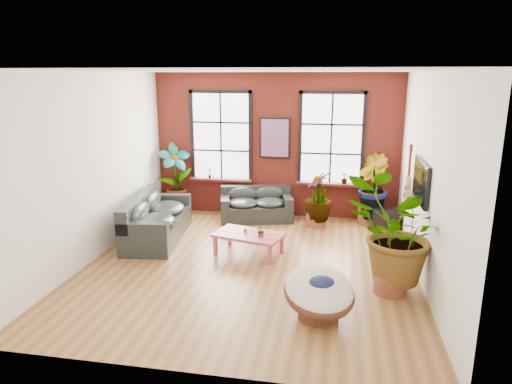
# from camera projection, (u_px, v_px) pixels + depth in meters

# --- Properties ---
(room) EXTENTS (6.04, 6.54, 3.54)m
(room) POSITION_uv_depth(u_px,v_px,m) (252.00, 172.00, 8.20)
(room) COLOR brown
(room) RESTS_ON ground
(sofa_back) EXTENTS (1.86, 1.22, 0.79)m
(sofa_back) POSITION_uv_depth(u_px,v_px,m) (256.00, 205.00, 11.10)
(sofa_back) COLOR black
(sofa_back) RESTS_ON ground
(sofa_left) EXTENTS (1.27, 2.47, 0.94)m
(sofa_left) POSITION_uv_depth(u_px,v_px,m) (155.00, 219.00, 9.78)
(sofa_left) COLOR black
(sofa_left) RESTS_ON ground
(coffee_table) EXTENTS (1.46, 1.06, 0.51)m
(coffee_table) POSITION_uv_depth(u_px,v_px,m) (249.00, 236.00, 8.93)
(coffee_table) COLOR #B13F56
(coffee_table) RESTS_ON ground
(papasan_chair) EXTENTS (1.36, 1.36, 0.77)m
(papasan_chair) POSITION_uv_depth(u_px,v_px,m) (319.00, 292.00, 6.55)
(papasan_chair) COLOR #522D1D
(papasan_chair) RESTS_ON ground
(poster) EXTENTS (0.74, 0.06, 0.98)m
(poster) POSITION_uv_depth(u_px,v_px,m) (275.00, 138.00, 11.04)
(poster) COLOR black
(poster) RESTS_ON room
(tv_wall_unit) EXTENTS (0.13, 1.86, 1.20)m
(tv_wall_unit) POSITION_uv_depth(u_px,v_px,m) (417.00, 184.00, 8.18)
(tv_wall_unit) COLOR black
(tv_wall_unit) RESTS_ON room
(media_box) EXTENTS (0.66, 0.58, 0.49)m
(media_box) POSITION_uv_depth(u_px,v_px,m) (387.00, 220.00, 10.32)
(media_box) COLOR black
(media_box) RESTS_ON ground
(pot_back_left) EXTENTS (0.55, 0.55, 0.38)m
(pot_back_left) POSITION_uv_depth(u_px,v_px,m) (177.00, 206.00, 11.63)
(pot_back_left) COLOR brown
(pot_back_left) RESTS_ON ground
(pot_back_right) EXTENTS (0.52, 0.52, 0.38)m
(pot_back_right) POSITION_uv_depth(u_px,v_px,m) (369.00, 215.00, 10.84)
(pot_back_right) COLOR brown
(pot_back_right) RESTS_ON ground
(pot_right_wall) EXTENTS (0.56, 0.56, 0.40)m
(pot_right_wall) POSITION_uv_depth(u_px,v_px,m) (391.00, 281.00, 7.37)
(pot_right_wall) COLOR brown
(pot_right_wall) RESTS_ON ground
(pot_mid) EXTENTS (0.55, 0.55, 0.32)m
(pot_mid) POSITION_uv_depth(u_px,v_px,m) (316.00, 219.00, 10.66)
(pot_mid) COLOR brown
(pot_mid) RESTS_ON ground
(floor_plant_back_left) EXTENTS (1.05, 0.97, 1.65)m
(floor_plant_back_left) POSITION_uv_depth(u_px,v_px,m) (175.00, 176.00, 11.43)
(floor_plant_back_left) COLOR #144C1B
(floor_plant_back_left) RESTS_ON ground
(floor_plant_back_right) EXTENTS (0.94, 1.03, 1.52)m
(floor_plant_back_right) POSITION_uv_depth(u_px,v_px,m) (371.00, 186.00, 10.65)
(floor_plant_back_right) COLOR #144C1B
(floor_plant_back_right) RESTS_ON ground
(floor_plant_right_wall) EXTENTS (1.93, 1.82, 1.70)m
(floor_plant_right_wall) POSITION_uv_depth(u_px,v_px,m) (396.00, 233.00, 7.19)
(floor_plant_right_wall) COLOR #144C1B
(floor_plant_right_wall) RESTS_ON ground
(floor_plant_mid) EXTENTS (0.77, 0.77, 1.16)m
(floor_plant_mid) POSITION_uv_depth(u_px,v_px,m) (318.00, 196.00, 10.51)
(floor_plant_mid) COLOR #144C1B
(floor_plant_mid) RESTS_ON ground
(table_plant) EXTENTS (0.25, 0.23, 0.22)m
(table_plant) POSITION_uv_depth(u_px,v_px,m) (261.00, 231.00, 8.73)
(table_plant) COLOR #144C1B
(table_plant) RESTS_ON coffee_table
(sill_plant_left) EXTENTS (0.17, 0.17, 0.27)m
(sill_plant_left) POSITION_uv_depth(u_px,v_px,m) (209.00, 173.00, 11.50)
(sill_plant_left) COLOR #144C1B
(sill_plant_left) RESTS_ON room
(sill_plant_right) EXTENTS (0.19, 0.19, 0.27)m
(sill_plant_right) POSITION_uv_depth(u_px,v_px,m) (344.00, 178.00, 10.93)
(sill_plant_right) COLOR #144C1B
(sill_plant_right) RESTS_ON room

